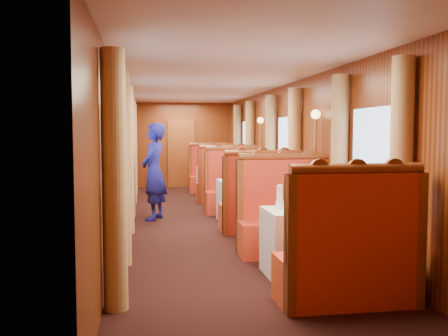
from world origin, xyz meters
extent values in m
cube|color=brown|center=(0.00, 5.97, 1.00)|extent=(0.80, 0.04, 2.00)
cube|color=white|center=(0.75, -3.50, 0.38)|extent=(1.05, 0.72, 0.75)
cube|color=#B21319|center=(0.75, -4.45, 0.23)|extent=(1.30, 0.55, 0.45)
cube|color=#B21319|center=(0.75, -4.67, 0.85)|extent=(1.30, 0.12, 0.80)
cylinder|color=brown|center=(0.75, -4.67, 1.29)|extent=(1.23, 0.10, 0.10)
cube|color=#B21319|center=(0.75, -2.55, 0.23)|extent=(1.30, 0.55, 0.45)
cube|color=#B21319|center=(0.75, -2.33, 0.85)|extent=(1.30, 0.12, 0.80)
cylinder|color=brown|center=(0.75, -2.33, 1.29)|extent=(1.23, 0.10, 0.10)
cube|color=white|center=(0.75, 0.00, 0.38)|extent=(1.05, 0.72, 0.75)
cube|color=#B21319|center=(0.75, -0.95, 0.23)|extent=(1.30, 0.55, 0.45)
cube|color=#B21319|center=(0.75, -1.17, 0.85)|extent=(1.30, 0.12, 0.80)
cylinder|color=brown|center=(0.75, -1.17, 1.29)|extent=(1.23, 0.10, 0.10)
cube|color=#B21319|center=(0.75, 0.95, 0.23)|extent=(1.30, 0.55, 0.45)
cube|color=#B21319|center=(0.75, 1.17, 0.85)|extent=(1.30, 0.12, 0.80)
cylinder|color=brown|center=(0.75, 1.17, 1.29)|extent=(1.23, 0.10, 0.10)
cube|color=white|center=(0.75, 3.50, 0.38)|extent=(1.05, 0.72, 0.75)
cube|color=#B21319|center=(0.75, 2.55, 0.23)|extent=(1.30, 0.55, 0.45)
cube|color=#B21319|center=(0.75, 2.33, 0.85)|extent=(1.30, 0.12, 0.80)
cylinder|color=brown|center=(0.75, 2.33, 1.29)|extent=(1.23, 0.10, 0.10)
cube|color=#B21319|center=(0.75, 4.45, 0.23)|extent=(1.30, 0.55, 0.45)
cube|color=#B21319|center=(0.75, 4.67, 0.85)|extent=(1.30, 0.12, 0.80)
cylinder|color=brown|center=(0.75, 4.67, 1.29)|extent=(1.23, 0.10, 0.10)
cube|color=silver|center=(0.61, -3.56, 0.76)|extent=(0.41, 0.35, 0.01)
cylinder|color=white|center=(1.07, -3.58, 0.76)|extent=(0.22, 0.22, 0.01)
cylinder|color=white|center=(0.39, -3.41, 0.79)|extent=(0.08, 0.08, 0.08)
cylinder|color=white|center=(0.39, -3.41, 0.92)|extent=(0.05, 0.05, 0.18)
cylinder|color=white|center=(0.43, -3.32, 0.79)|extent=(0.08, 0.08, 0.08)
cylinder|color=white|center=(0.43, -3.32, 0.92)|extent=(0.05, 0.05, 0.18)
cylinder|color=silver|center=(0.76, 0.03, 0.82)|extent=(0.06, 0.06, 0.14)
cylinder|color=silver|center=(0.74, 3.46, 0.82)|extent=(0.06, 0.06, 0.14)
cylinder|color=tan|center=(-1.38, -4.28, 1.18)|extent=(0.22, 0.22, 2.35)
cylinder|color=tan|center=(-1.38, -2.72, 1.18)|extent=(0.22, 0.22, 2.35)
cylinder|color=tan|center=(1.38, -4.28, 1.18)|extent=(0.22, 0.22, 2.35)
cylinder|color=tan|center=(1.38, -2.72, 1.18)|extent=(0.22, 0.22, 2.35)
cylinder|color=tan|center=(-1.38, -0.78, 1.18)|extent=(0.22, 0.22, 2.35)
cylinder|color=tan|center=(-1.38, 0.78, 1.18)|extent=(0.22, 0.22, 2.35)
cylinder|color=tan|center=(1.38, -0.78, 1.18)|extent=(0.22, 0.22, 2.35)
cylinder|color=tan|center=(1.38, 0.78, 1.18)|extent=(0.22, 0.22, 2.35)
cylinder|color=tan|center=(-1.38, 2.72, 1.18)|extent=(0.22, 0.22, 2.35)
cylinder|color=tan|center=(-1.38, 4.28, 1.18)|extent=(0.22, 0.22, 2.35)
cylinder|color=tan|center=(1.38, 2.72, 1.18)|extent=(0.22, 0.22, 2.35)
cylinder|color=tan|center=(1.38, 4.28, 1.18)|extent=(0.22, 0.22, 2.35)
cylinder|color=#BF8C3F|center=(-1.40, -1.75, 0.93)|extent=(0.04, 0.04, 1.85)
sphere|color=#FFD18C|center=(-1.40, -1.75, 1.88)|extent=(0.14, 0.14, 0.14)
cylinder|color=#BF8C3F|center=(1.40, -1.75, 0.93)|extent=(0.04, 0.04, 1.85)
sphere|color=#FFD18C|center=(1.40, -1.75, 1.88)|extent=(0.14, 0.14, 0.14)
cylinder|color=#BF8C3F|center=(-1.40, 1.75, 0.93)|extent=(0.04, 0.04, 1.85)
sphere|color=#FFD18C|center=(-1.40, 1.75, 1.88)|extent=(0.14, 0.14, 0.14)
cylinder|color=#BF8C3F|center=(1.40, 1.75, 0.93)|extent=(0.04, 0.04, 1.85)
sphere|color=#FFD18C|center=(1.40, 1.75, 1.88)|extent=(0.14, 0.14, 0.14)
imported|color=navy|center=(-0.93, 0.43, 0.89)|extent=(0.63, 0.76, 1.79)
cube|color=beige|center=(0.75, 0.77, 0.75)|extent=(0.40, 0.24, 0.55)
sphere|color=tan|center=(0.75, 0.77, 1.11)|extent=(0.20, 0.20, 0.20)
cube|color=beige|center=(0.75, 0.60, 0.52)|extent=(0.36, 0.30, 0.14)
camera|label=1|loc=(-1.12, -8.82, 1.61)|focal=40.00mm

